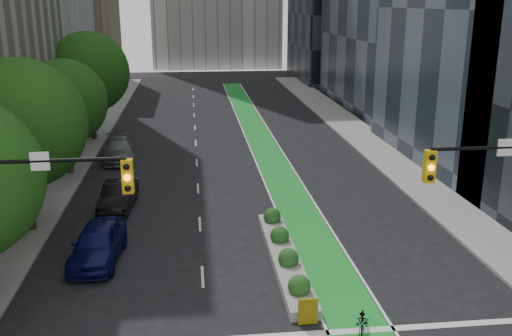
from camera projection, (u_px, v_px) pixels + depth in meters
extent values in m
cube|color=gray|center=(68.00, 162.00, 41.34)|extent=(3.60, 90.00, 0.15)
cube|color=gray|center=(383.00, 152.00, 43.91)|extent=(3.60, 90.00, 0.15)
cube|color=#1B942B|center=(262.00, 141.00, 47.74)|extent=(2.20, 70.00, 0.01)
cylinder|color=black|center=(27.00, 184.00, 28.35)|extent=(0.44, 0.44, 5.04)
sphere|color=#11400D|center=(20.00, 124.00, 27.49)|extent=(6.40, 6.40, 6.40)
cylinder|color=black|center=(68.00, 142.00, 37.96)|extent=(0.44, 0.44, 4.48)
sphere|color=#11400D|center=(64.00, 102.00, 37.19)|extent=(5.60, 5.60, 5.60)
cylinder|color=black|center=(92.00, 110.00, 47.40)|extent=(0.44, 0.44, 5.15)
sphere|color=#11400D|center=(89.00, 72.00, 46.52)|extent=(6.60, 6.60, 6.60)
cylinder|color=black|center=(30.00, 161.00, 16.56)|extent=(5.50, 0.12, 0.12)
cube|color=gold|center=(128.00, 176.00, 17.02)|extent=(0.34, 0.28, 1.05)
sphere|color=orange|center=(127.00, 178.00, 16.87)|extent=(0.20, 0.20, 0.20)
cube|color=white|center=(40.00, 161.00, 16.57)|extent=(0.55, 0.04, 0.55)
cube|color=gold|center=(429.00, 166.00, 18.04)|extent=(0.34, 0.28, 1.05)
sphere|color=orange|center=(431.00, 168.00, 17.89)|extent=(0.20, 0.20, 0.20)
cube|color=white|center=(506.00, 148.00, 18.13)|extent=(0.55, 0.04, 0.55)
cube|color=gray|center=(285.00, 258.00, 25.56)|extent=(1.20, 10.00, 0.40)
cube|color=yellow|center=(308.00, 311.00, 20.50)|extent=(0.70, 0.12, 1.00)
sphere|color=#194C19|center=(299.00, 286.00, 22.10)|extent=(0.90, 0.90, 0.90)
sphere|color=#194C19|center=(288.00, 258.00, 24.48)|extent=(0.90, 0.90, 0.90)
sphere|color=#194C19|center=(280.00, 236.00, 26.86)|extent=(0.90, 0.90, 0.90)
sphere|color=#194C19|center=(272.00, 217.00, 29.25)|extent=(0.90, 0.90, 0.90)
imported|color=gray|center=(363.00, 323.00, 19.90)|extent=(1.13, 1.87, 0.93)
imported|color=#0C0F4B|center=(98.00, 243.00, 25.53)|extent=(2.38, 5.12, 1.70)
imported|color=black|center=(118.00, 196.00, 32.09)|extent=(1.94, 4.66, 1.50)
imported|color=slate|center=(119.00, 150.00, 41.86)|extent=(2.79, 5.57, 1.55)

